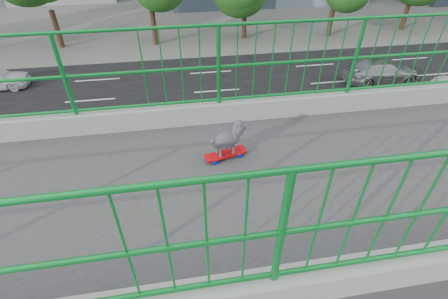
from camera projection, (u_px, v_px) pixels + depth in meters
name	position (u px, v px, depth m)	size (l,w,h in m)	color
road	(224.00, 114.00, 18.41)	(18.00, 90.00, 0.02)	black
footbridge	(357.00, 250.00, 5.06)	(3.00, 24.00, 7.00)	#2D2D2F
railing	(399.00, 151.00, 3.84)	(3.00, 24.00, 1.42)	gray
skateboard	(226.00, 154.00, 4.05)	(0.29, 0.56, 0.07)	red
poodle	(228.00, 139.00, 3.91)	(0.28, 0.48, 0.41)	#322F35
car_1	(213.00, 146.00, 14.89)	(1.38, 3.96, 1.31)	black
car_3	(381.00, 71.00, 21.44)	(2.11, 5.19, 1.51)	gray
car_5	(259.00, 188.00, 12.51)	(1.57, 4.50, 1.48)	#B8071A
car_6	(223.00, 143.00, 14.87)	(2.60, 5.63, 1.57)	silver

